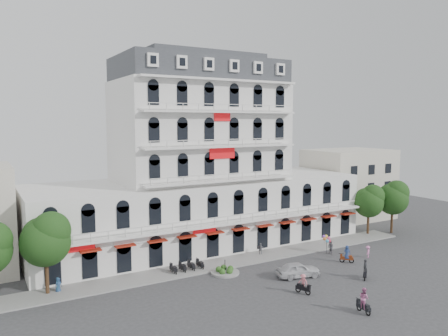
% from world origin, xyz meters
% --- Properties ---
extents(ground, '(120.00, 120.00, 0.00)m').
position_xyz_m(ground, '(0.00, 0.00, 0.00)').
color(ground, '#38383A').
rests_on(ground, ground).
extents(sidewalk, '(53.00, 4.00, 0.16)m').
position_xyz_m(sidewalk, '(0.00, 9.00, 0.08)').
color(sidewalk, gray).
rests_on(sidewalk, ground).
extents(main_building, '(45.00, 15.00, 25.80)m').
position_xyz_m(main_building, '(0.00, 18.00, 9.96)').
color(main_building, silver).
rests_on(main_building, ground).
extents(flank_building_east, '(14.00, 10.00, 12.00)m').
position_xyz_m(flank_building_east, '(30.00, 20.00, 6.00)').
color(flank_building_east, beige).
rests_on(flank_building_east, ground).
extents(traffic_island, '(3.20, 3.20, 1.60)m').
position_xyz_m(traffic_island, '(-3.00, 6.00, 0.26)').
color(traffic_island, gray).
rests_on(traffic_island, ground).
extents(parked_scooter_row, '(4.40, 1.80, 1.10)m').
position_xyz_m(parked_scooter_row, '(-6.35, 8.80, 0.00)').
color(parked_scooter_row, black).
rests_on(parked_scooter_row, ground).
extents(tree_west_inner, '(4.76, 4.76, 8.25)m').
position_xyz_m(tree_west_inner, '(-20.95, 9.48, 5.68)').
color(tree_west_inner, '#382314').
rests_on(tree_west_inner, ground).
extents(tree_east_inner, '(4.40, 4.37, 7.57)m').
position_xyz_m(tree_east_inner, '(24.05, 9.98, 5.21)').
color(tree_east_inner, '#382314').
rests_on(tree_east_inner, ground).
extents(tree_east_outer, '(4.65, 4.65, 8.05)m').
position_xyz_m(tree_east_outer, '(28.05, 8.98, 5.55)').
color(tree_east_outer, '#382314').
rests_on(tree_east_outer, ground).
extents(parked_car, '(5.13, 3.00, 1.64)m').
position_xyz_m(parked_car, '(3.36, 1.14, 0.82)').
color(parked_car, silver).
rests_on(parked_car, ground).
extents(rider_southwest, '(0.78, 1.70, 2.34)m').
position_xyz_m(rider_southwest, '(2.59, -8.80, 1.22)').
color(rider_southwest, black).
rests_on(rider_southwest, ground).
extents(rider_east, '(1.31, 1.31, 2.13)m').
position_xyz_m(rider_east, '(11.58, 2.03, 1.05)').
color(rider_east, maroon).
rests_on(rider_east, ground).
extents(rider_northeast, '(1.39, 1.22, 2.23)m').
position_xyz_m(rider_northeast, '(9.22, -2.93, 1.11)').
color(rider_northeast, black).
rests_on(rider_northeast, ground).
extents(rider_center, '(0.88, 1.64, 2.01)m').
position_xyz_m(rider_center, '(0.81, -2.73, 1.04)').
color(rider_center, black).
rests_on(rider_center, ground).
extents(pedestrian_left, '(0.89, 0.78, 1.52)m').
position_xyz_m(pedestrian_left, '(-20.00, 9.50, 0.76)').
color(pedestrian_left, navy).
rests_on(pedestrian_left, ground).
extents(pedestrian_mid, '(1.00, 0.83, 1.60)m').
position_xyz_m(pedestrian_mid, '(4.21, 9.50, 0.80)').
color(pedestrian_mid, slate).
rests_on(pedestrian_mid, ground).
extents(pedestrian_right, '(1.11, 1.02, 1.50)m').
position_xyz_m(pedestrian_right, '(15.27, 2.14, 0.75)').
color(pedestrian_right, pink).
rests_on(pedestrian_right, ground).
extents(pedestrian_far, '(0.67, 0.64, 1.54)m').
position_xyz_m(pedestrian_far, '(-20.00, 9.50, 0.77)').
color(pedestrian_far, '#275776').
rests_on(pedestrian_far, ground).
extents(balloon_vendor, '(1.35, 1.29, 2.45)m').
position_xyz_m(balloon_vendor, '(12.13, 5.63, 1.26)').
color(balloon_vendor, slate).
rests_on(balloon_vendor, ground).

